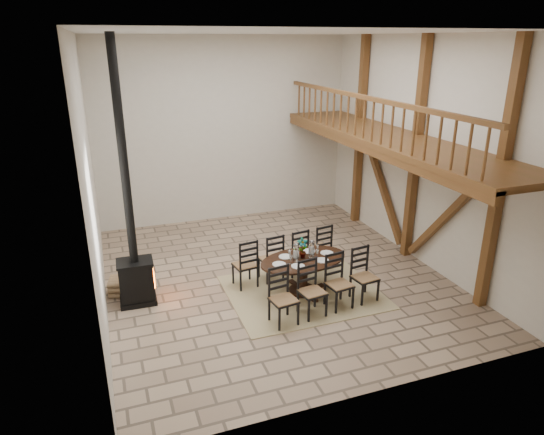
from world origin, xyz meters
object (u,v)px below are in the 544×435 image
object	(u,v)px
dining_table	(303,276)
log_basket	(132,283)
wood_stove	(133,250)
log_stack	(118,286)

from	to	relation	value
dining_table	log_basket	xyz separation A→B (m)	(-3.28, 1.24, -0.21)
wood_stove	log_basket	distance (m)	1.07
dining_table	log_stack	world-z (taller)	dining_table
log_basket	log_stack	world-z (taller)	log_basket
wood_stove	log_stack	xyz separation A→B (m)	(-0.34, 0.47, -0.94)
log_stack	log_basket	bearing A→B (deg)	5.96
wood_stove	log_basket	bearing A→B (deg)	100.98
dining_table	log_basket	bearing A→B (deg)	150.85
wood_stove	log_stack	bearing A→B (deg)	128.09
dining_table	wood_stove	xyz separation A→B (m)	(-3.20, 0.74, 0.73)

